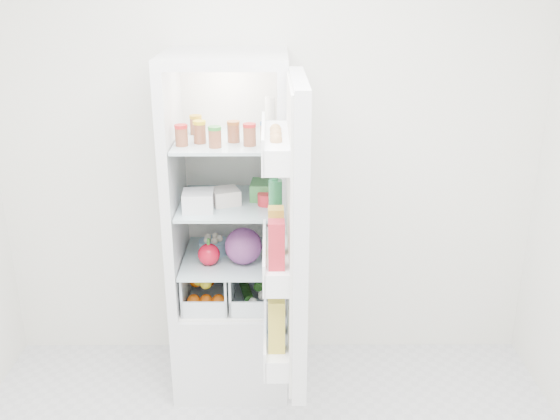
{
  "coord_description": "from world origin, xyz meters",
  "views": [
    {
      "loc": [
        0.05,
        -1.81,
        2.14
      ],
      "look_at": [
        0.06,
        0.95,
        1.1
      ],
      "focal_mm": 40.0,
      "sensor_mm": 36.0,
      "label": 1
    }
  ],
  "objects_px": {
    "red_cabbage": "(243,246)",
    "fridge_door": "(290,240)",
    "refrigerator": "(231,266)",
    "mushroom_bowl": "(213,247)"
  },
  "relations": [
    {
      "from": "red_cabbage",
      "to": "mushroom_bowl",
      "type": "bearing_deg",
      "value": 143.45
    },
    {
      "from": "red_cabbage",
      "to": "fridge_door",
      "type": "height_order",
      "value": "fridge_door"
    },
    {
      "from": "red_cabbage",
      "to": "refrigerator",
      "type": "bearing_deg",
      "value": 118.79
    },
    {
      "from": "red_cabbage",
      "to": "fridge_door",
      "type": "distance_m",
      "value": 0.6
    },
    {
      "from": "red_cabbage",
      "to": "mushroom_bowl",
      "type": "height_order",
      "value": "red_cabbage"
    },
    {
      "from": "fridge_door",
      "to": "refrigerator",
      "type": "bearing_deg",
      "value": 24.74
    },
    {
      "from": "mushroom_bowl",
      "to": "fridge_door",
      "type": "relative_size",
      "value": 0.12
    },
    {
      "from": "refrigerator",
      "to": "mushroom_bowl",
      "type": "relative_size",
      "value": 11.89
    },
    {
      "from": "mushroom_bowl",
      "to": "fridge_door",
      "type": "height_order",
      "value": "fridge_door"
    },
    {
      "from": "refrigerator",
      "to": "red_cabbage",
      "type": "xyz_separation_m",
      "value": [
        0.08,
        -0.14,
        0.18
      ]
    }
  ]
}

